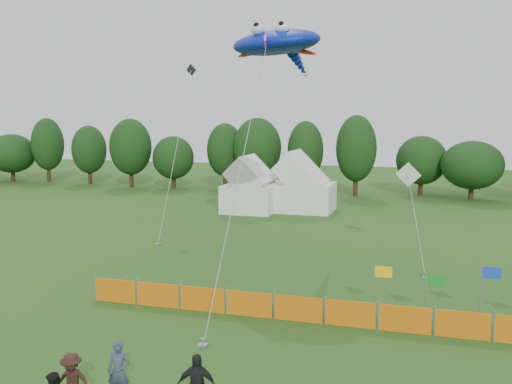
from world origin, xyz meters
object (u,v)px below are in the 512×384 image
(barrier_fence, at_px, (298,309))
(stingray_kite, at_px, (278,44))
(tent_right, at_px, (301,188))
(spectator_a, at_px, (119,371))
(tent_left, at_px, (251,189))
(spectator_c, at_px, (72,382))

(barrier_fence, bearing_deg, stingray_kite, 109.43)
(tent_right, xyz_separation_m, spectator_a, (2.15, -33.57, -1.08))
(tent_left, relative_size, barrier_fence, 0.24)
(tent_right, relative_size, stingray_kite, 0.28)
(tent_left, bearing_deg, barrier_fence, -68.61)
(barrier_fence, distance_m, stingray_kite, 15.12)
(tent_right, bearing_deg, barrier_fence, -77.94)
(tent_right, height_order, stingray_kite, stingray_kite)
(tent_left, xyz_separation_m, barrier_fence, (9.51, -24.27, -1.41))
(spectator_a, distance_m, stingray_kite, 20.28)
(spectator_c, bearing_deg, tent_left, 88.87)
(tent_left, xyz_separation_m, spectator_a, (6.10, -31.87, -1.04))
(tent_right, relative_size, spectator_a, 3.15)
(spectator_a, xyz_separation_m, stingray_kite, (0.05, 17.09, 10.91))
(tent_left, distance_m, spectator_c, 33.13)
(barrier_fence, bearing_deg, spectator_a, -114.13)
(tent_right, xyz_separation_m, stingray_kite, (2.20, -16.48, 9.83))
(tent_right, height_order, spectator_c, tent_right)
(tent_right, distance_m, barrier_fence, 26.60)
(barrier_fence, bearing_deg, spectator_c, -117.21)
(barrier_fence, xyz_separation_m, spectator_c, (-4.34, -8.43, 0.31))
(spectator_c, bearing_deg, tent_right, 81.91)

